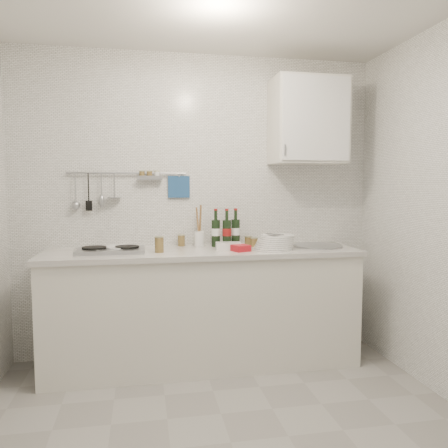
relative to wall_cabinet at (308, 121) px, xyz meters
name	(u,v)px	position (x,y,z in m)	size (l,w,h in m)	color
floor	(231,443)	(-0.90, -1.22, -1.95)	(3.00, 3.00, 0.00)	gray
back_wall	(198,206)	(-0.90, 0.18, -0.70)	(3.00, 0.02, 2.50)	silver
counter	(204,310)	(-0.89, -0.12, -1.52)	(2.44, 0.64, 0.96)	silver
wall_rail	(125,185)	(-1.50, 0.15, -0.52)	(0.98, 0.09, 0.34)	#93969B
wall_cabinet	(308,121)	(0.00, 0.00, 0.00)	(0.60, 0.38, 0.70)	silver
plate_stack_hob	(122,248)	(-1.52, -0.07, -1.01)	(0.29, 0.28, 0.04)	#44609A
plate_stack_sink	(275,242)	(-0.34, -0.21, -0.98)	(0.33, 0.32, 0.12)	white
wine_bottles	(226,228)	(-0.69, 0.04, -0.87)	(0.24, 0.11, 0.31)	black
butter_dish	(228,246)	(-0.70, -0.15, -1.00)	(0.19, 0.10, 0.06)	white
strawberry_punnet	(241,248)	(-0.63, -0.25, -1.01)	(0.12, 0.12, 0.05)	red
utensil_crock	(199,237)	(-0.90, 0.08, -0.95)	(0.08, 0.08, 0.34)	white
jar_a	(181,240)	(-1.05, 0.12, -0.98)	(0.06, 0.06, 0.10)	brown
jar_b	(248,241)	(-0.49, 0.07, -0.99)	(0.07, 0.07, 0.08)	brown
jar_c	(254,242)	(-0.46, -0.02, -0.99)	(0.06, 0.06, 0.08)	brown
jar_d	(159,244)	(-1.24, -0.19, -0.97)	(0.07, 0.07, 0.12)	brown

